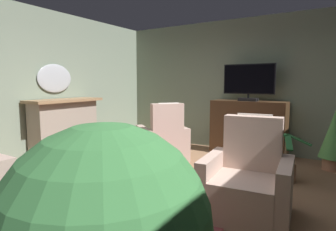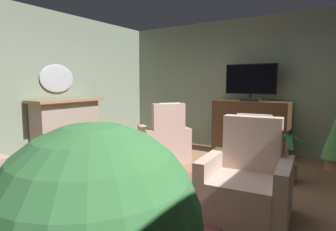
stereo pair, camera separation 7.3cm
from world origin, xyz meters
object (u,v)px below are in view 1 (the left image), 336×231
(fireplace, at_px, (66,131))
(folded_newspaper, at_px, (112,165))
(television, at_px, (249,81))
(cat, at_px, (126,163))
(potted_plant_small_fern_corner, at_px, (335,136))
(tv_remote, at_px, (119,169))
(wall_mirror_oval, at_px, (55,78))
(potted_plant_tall_palm_by_window, at_px, (286,167))
(coffee_table, at_px, (114,170))
(armchair_facing_sofa, at_px, (163,142))
(armchair_near_window, at_px, (247,184))
(tv_cabinet, at_px, (248,129))

(fireplace, relative_size, folded_newspaper, 4.81)
(television, height_order, cat, television)
(television, bearing_deg, potted_plant_small_fern_corner, -6.90)
(television, height_order, tv_remote, television)
(wall_mirror_oval, relative_size, folded_newspaper, 2.42)
(potted_plant_tall_palm_by_window, height_order, cat, potted_plant_tall_palm_by_window)
(fireplace, xyz_separation_m, television, (2.77, 2.15, 0.93))
(television, bearing_deg, cat, -125.85)
(potted_plant_tall_palm_by_window, bearing_deg, coffee_table, -134.55)
(armchair_facing_sofa, xyz_separation_m, potted_plant_tall_palm_by_window, (2.18, -0.04, -0.12))
(potted_plant_small_fern_corner, bearing_deg, tv_remote, -127.38)
(potted_plant_small_fern_corner, bearing_deg, armchair_near_window, -108.16)
(tv_cabinet, relative_size, potted_plant_tall_palm_by_window, 1.70)
(armchair_facing_sofa, xyz_separation_m, potted_plant_small_fern_corner, (2.75, 0.98, 0.23))
(wall_mirror_oval, xyz_separation_m, tv_remote, (2.35, -0.89, -1.12))
(television, bearing_deg, armchair_facing_sofa, -136.87)
(wall_mirror_oval, bearing_deg, coffee_table, -20.34)
(coffee_table, bearing_deg, wall_mirror_oval, 159.66)
(armchair_facing_sofa, bearing_deg, armchair_near_window, -34.17)
(armchair_facing_sofa, bearing_deg, television, 43.13)
(armchair_facing_sofa, distance_m, armchair_near_window, 2.40)
(tv_remote, relative_size, armchair_facing_sofa, 0.15)
(potted_plant_tall_palm_by_window, bearing_deg, armchair_near_window, -98.27)
(armchair_facing_sofa, xyz_separation_m, cat, (-0.20, -0.83, -0.23))
(fireplace, xyz_separation_m, tv_cabinet, (2.77, 2.20, -0.02))
(armchair_near_window, bearing_deg, tv_cabinet, 106.12)
(coffee_table, xyz_separation_m, tv_remote, (0.14, -0.06, 0.05))
(television, bearing_deg, tv_remote, -102.47)
(fireplace, height_order, cat, fireplace)
(potted_plant_tall_palm_by_window, bearing_deg, fireplace, -165.70)
(fireplace, distance_m, tv_remote, 2.29)
(tv_cabinet, xyz_separation_m, armchair_facing_sofa, (-1.25, -1.22, -0.18))
(folded_newspaper, height_order, potted_plant_small_fern_corner, potted_plant_small_fern_corner)
(television, distance_m, armchair_facing_sofa, 2.05)
(tv_cabinet, bearing_deg, wall_mirror_oval, -143.94)
(wall_mirror_oval, bearing_deg, folded_newspaper, -20.08)
(fireplace, bearing_deg, tv_cabinet, 38.43)
(wall_mirror_oval, height_order, potted_plant_tall_palm_by_window, wall_mirror_oval)
(tv_remote, bearing_deg, folded_newspaper, 107.28)
(potted_plant_small_fern_corner, bearing_deg, wall_mirror_oval, -156.55)
(fireplace, relative_size, cat, 2.13)
(armchair_facing_sofa, distance_m, potted_plant_tall_palm_by_window, 2.18)
(coffee_table, bearing_deg, cat, 123.35)
(tv_cabinet, distance_m, potted_plant_tall_palm_by_window, 1.59)
(armchair_facing_sofa, relative_size, cat, 1.71)
(television, bearing_deg, armchair_near_window, -73.56)
(fireplace, height_order, tv_cabinet, fireplace)
(tv_cabinet, xyz_separation_m, armchair_near_window, (0.74, -2.57, -0.18))
(tv_remote, xyz_separation_m, cat, (-0.77, 1.04, -0.30))
(potted_plant_tall_palm_by_window, bearing_deg, cat, -161.48)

